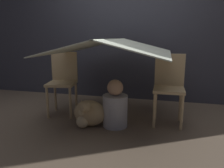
{
  "coord_description": "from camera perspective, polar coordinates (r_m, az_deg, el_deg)",
  "views": [
    {
      "loc": [
        0.69,
        -2.67,
        1.11
      ],
      "look_at": [
        0.0,
        0.09,
        0.49
      ],
      "focal_mm": 35.0,
      "sensor_mm": 36.0,
      "label": 1
    }
  ],
  "objects": [
    {
      "name": "sheet_canopy",
      "position": [
        2.85,
        -0.0,
        9.82
      ],
      "size": [
        1.48,
        1.6,
        0.2
      ],
      "color": "silver"
    },
    {
      "name": "wall_back",
      "position": [
        3.93,
        4.03,
        14.23
      ],
      "size": [
        7.0,
        0.05,
        2.5
      ],
      "color": "#3D3D47",
      "rests_on": "ground_plane"
    },
    {
      "name": "ground_plane",
      "position": [
        2.97,
        -0.44,
        -9.7
      ],
      "size": [
        8.8,
        8.8,
        0.0
      ],
      "primitive_type": "plane",
      "color": "#7A6651"
    },
    {
      "name": "chair_left",
      "position": [
        3.23,
        -12.7,
        1.11
      ],
      "size": [
        0.44,
        0.44,
        0.9
      ],
      "rotation": [
        0.0,
        0.0,
        0.16
      ],
      "color": "#D1B27F",
      "rests_on": "ground_plane"
    },
    {
      "name": "dog",
      "position": [
        2.78,
        -5.95,
        -7.43
      ],
      "size": [
        0.41,
        0.37,
        0.38
      ],
      "color": "tan",
      "rests_on": "ground_plane"
    },
    {
      "name": "person_front",
      "position": [
        2.74,
        0.84,
        -6.04
      ],
      "size": [
        0.31,
        0.31,
        0.6
      ],
      "color": "#B2B2B7",
      "rests_on": "ground_plane"
    },
    {
      "name": "plush_toy",
      "position": [
        2.77,
        -7.66,
        -9.24
      ],
      "size": [
        0.16,
        0.16,
        0.25
      ],
      "color": "beige",
      "rests_on": "ground_plane"
    },
    {
      "name": "chair_right",
      "position": [
        2.9,
        14.66,
        -0.27
      ],
      "size": [
        0.38,
        0.38,
        0.9
      ],
      "rotation": [
        0.0,
        0.0,
        0.01
      ],
      "color": "#D1B27F",
      "rests_on": "ground_plane"
    }
  ]
}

